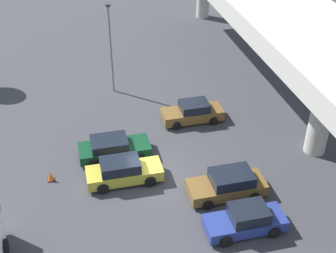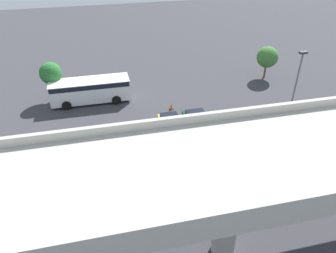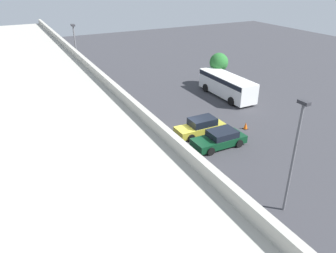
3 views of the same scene
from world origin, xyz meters
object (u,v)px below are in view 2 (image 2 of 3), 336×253
parked_car_1 (198,123)px  traffic_cone (171,107)px  parked_car_0 (256,159)px  shuttle_bus (90,89)px  parked_car_3 (155,172)px  parked_car_4 (116,178)px  tree_front_left (267,57)px  lamp_post_near_aisle (296,84)px  parked_car_2 (171,127)px  tree_front_right (51,73)px

parked_car_1 → traffic_cone: (1.60, -4.24, -0.36)m
parked_car_0 → shuttle_bus: bearing=41.8°
parked_car_3 → parked_car_4: bearing=89.4°
parked_car_4 → tree_front_left: tree_front_left is taller
lamp_post_near_aisle → tree_front_left: bearing=-105.6°
tree_front_left → traffic_cone: size_ratio=5.74×
parked_car_4 → shuttle_bus: size_ratio=0.53×
parked_car_0 → traffic_cone: parked_car_0 is taller
parked_car_2 → shuttle_bus: shuttle_bus is taller
parked_car_3 → traffic_cone: 11.15m
parked_car_3 → lamp_post_near_aisle: bearing=-70.9°
parked_car_0 → traffic_cone: size_ratio=6.52×
tree_front_left → tree_front_right: bearing=0.1°
parked_car_2 → tree_front_left: bearing=123.7°
parked_car_2 → tree_front_right: tree_front_right is taller
parked_car_2 → tree_front_right: 14.96m
shuttle_bus → tree_front_right: size_ratio=1.96×
parked_car_1 → parked_car_4: (8.45, 6.20, 0.03)m
lamp_post_near_aisle → traffic_cone: 12.59m
parked_car_0 → tree_front_right: 23.30m
tree_front_right → parked_car_1: bearing=145.6°
tree_front_right → shuttle_bus: bearing=159.3°
traffic_cone → parked_car_2: bearing=76.3°
parked_car_1 → shuttle_bus: 12.71m
parked_car_4 → tree_front_right: 16.73m
parked_car_1 → parked_car_2: bearing=-84.6°
parked_car_3 → lamp_post_near_aisle: size_ratio=0.62×
traffic_cone → parked_car_3: bearing=70.0°
parked_car_0 → parked_car_1: (3.03, -6.44, -0.02)m
parked_car_1 → shuttle_bus: size_ratio=0.56×
parked_car_0 → lamp_post_near_aisle: (-5.90, -5.17, 3.75)m
parked_car_4 → tree_front_right: tree_front_right is taller
parked_car_2 → parked_car_4: (5.75, 5.94, -0.04)m
shuttle_bus → tree_front_left: size_ratio=2.12×
tree_front_right → lamp_post_near_aisle: bearing=154.7°
lamp_post_near_aisle → parked_car_3: bearing=19.1°
lamp_post_near_aisle → tree_front_right: 25.19m
parked_car_2 → tree_front_right: size_ratio=1.09×
parked_car_1 → lamp_post_near_aisle: lamp_post_near_aisle is taller
parked_car_1 → tree_front_left: 15.40m
parked_car_4 → parked_car_0: bearing=-91.2°
tree_front_right → traffic_cone: size_ratio=6.23×
shuttle_bus → traffic_cone: bearing=155.7°
parked_car_1 → shuttle_bus: bearing=-129.0°
shuttle_bus → parked_car_3: bearing=107.4°
parked_car_4 → lamp_post_near_aisle: bearing=-74.2°
parked_car_2 → shuttle_bus: size_ratio=0.56×
tree_front_left → traffic_cone: 14.73m
tree_front_left → traffic_cone: bearing=21.3°
parked_car_4 → shuttle_bus: (1.41, -14.17, 0.84)m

